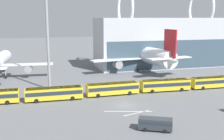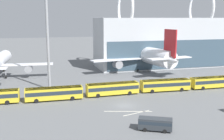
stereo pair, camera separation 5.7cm
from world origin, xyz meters
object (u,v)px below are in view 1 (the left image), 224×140
at_px(airliner_at_gate_far, 145,54).
at_px(shuttle_bus_3, 165,84).
at_px(shuttle_bus_4, 214,81).
at_px(service_van_crossing, 155,123).
at_px(shuttle_bus_2, 113,88).
at_px(floodlight_mast, 47,21).
at_px(shuttle_bus_1, 54,93).

xyz_separation_m(airliner_at_gate_far, shuttle_bus_3, (-5.95, -29.17, -3.97)).
xyz_separation_m(shuttle_bus_3, shuttle_bus_4, (14.24, -0.31, 0.00)).
distance_m(shuttle_bus_4, service_van_crossing, 35.74).
xyz_separation_m(airliner_at_gate_far, shuttle_bus_2, (-20.20, -29.21, -3.97)).
xyz_separation_m(shuttle_bus_2, shuttle_bus_4, (28.49, -0.27, 0.00)).
bearing_deg(shuttle_bus_3, airliner_at_gate_far, 81.33).
distance_m(shuttle_bus_2, shuttle_bus_3, 14.24).
distance_m(airliner_at_gate_far, floodlight_mast, 41.97).
bearing_deg(service_van_crossing, floodlight_mast, 142.90).
bearing_deg(shuttle_bus_2, shuttle_bus_3, -1.18).
height_order(shuttle_bus_4, floodlight_mast, floodlight_mast).
xyz_separation_m(shuttle_bus_2, shuttle_bus_3, (14.24, 0.04, 0.00)).
bearing_deg(shuttle_bus_4, airliner_at_gate_far, 106.10).
relative_size(shuttle_bus_4, floodlight_mast, 0.45).
bearing_deg(shuttle_bus_4, shuttle_bus_1, -179.02).
distance_m(airliner_at_gate_far, shuttle_bus_2, 35.74).
height_order(shuttle_bus_1, service_van_crossing, shuttle_bus_1).
xyz_separation_m(shuttle_bus_2, floodlight_mast, (-14.77, 9.60, 16.38)).
relative_size(shuttle_bus_1, floodlight_mast, 0.45).
bearing_deg(shuttle_bus_4, service_van_crossing, -139.50).
distance_m(shuttle_bus_2, floodlight_mast, 24.05).
relative_size(airliner_at_gate_far, service_van_crossing, 7.07).
bearing_deg(shuttle_bus_1, shuttle_bus_2, 3.50).
xyz_separation_m(service_van_crossing, floodlight_mast, (-15.92, 32.89, 16.88)).
height_order(shuttle_bus_3, floodlight_mast, floodlight_mast).
distance_m(shuttle_bus_3, shuttle_bus_4, 14.25).
height_order(shuttle_bus_1, shuttle_bus_2, same).
bearing_deg(shuttle_bus_2, floodlight_mast, 145.65).
distance_m(shuttle_bus_1, floodlight_mast, 19.36).
bearing_deg(floodlight_mast, airliner_at_gate_far, 29.29).
relative_size(shuttle_bus_1, service_van_crossing, 2.20).
distance_m(airliner_at_gate_far, shuttle_bus_3, 30.04).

